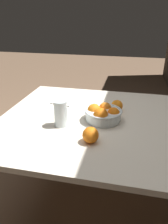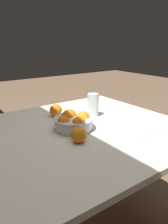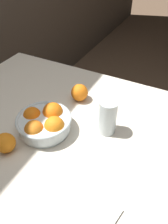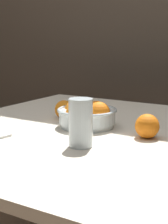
{
  "view_description": "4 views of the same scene",
  "coord_description": "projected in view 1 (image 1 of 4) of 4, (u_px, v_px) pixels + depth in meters",
  "views": [
    {
      "loc": [
        1.15,
        0.17,
        1.31
      ],
      "look_at": [
        0.06,
        -0.08,
        0.79
      ],
      "focal_mm": 35.0,
      "sensor_mm": 36.0,
      "label": 1
    },
    {
      "loc": [
        -0.92,
        0.62,
        1.18
      ],
      "look_at": [
        0.03,
        -0.06,
        0.8
      ],
      "focal_mm": 35.0,
      "sensor_mm": 36.0,
      "label": 2
    },
    {
      "loc": [
        -0.48,
        -0.4,
        1.36
      ],
      "look_at": [
        0.09,
        -0.11,
        0.81
      ],
      "focal_mm": 35.0,
      "sensor_mm": 36.0,
      "label": 3
    },
    {
      "loc": [
        0.71,
        -1.12,
        1.06
      ],
      "look_at": [
        0.05,
        -0.06,
        0.8
      ],
      "focal_mm": 60.0,
      "sensor_mm": 36.0,
      "label": 4
    }
  ],
  "objects": [
    {
      "name": "ground_plane",
      "position": [
        96.0,
        207.0,
        1.6
      ],
      "size": [
        12.0,
        12.0,
        0.0
      ],
      "primitive_type": "plane",
      "color": "brown"
    },
    {
      "name": "dining_table",
      "position": [
        98.0,
        130.0,
        1.33
      ],
      "size": [
        1.04,
        1.18,
        0.72
      ],
      "color": "beige",
      "rests_on": "ground_plane"
    },
    {
      "name": "fruit_bowl",
      "position": [
        103.0,
        114.0,
        1.27
      ],
      "size": [
        0.22,
        0.22,
        0.1
      ],
      "color": "silver",
      "rests_on": "dining_table"
    },
    {
      "name": "juice_glass",
      "position": [
        61.0,
        114.0,
        1.2
      ],
      "size": [
        0.07,
        0.07,
        0.15
      ],
      "color": "#F4A314",
      "rests_on": "dining_table"
    },
    {
      "name": "orange_loose_near_bowl",
      "position": [
        117.0,
        106.0,
        1.39
      ],
      "size": [
        0.07,
        0.07,
        0.07
      ],
      "primitive_type": "sphere",
      "color": "orange",
      "rests_on": "dining_table"
    },
    {
      "name": "orange_loose_front",
      "position": [
        90.0,
        135.0,
        1.06
      ],
      "size": [
        0.08,
        0.08,
        0.08
      ],
      "primitive_type": "sphere",
      "color": "orange",
      "rests_on": "dining_table"
    },
    {
      "name": "napkin",
      "position": [
        65.0,
        101.0,
        1.55
      ],
      "size": [
        0.19,
        0.18,
        0.01
      ],
      "primitive_type": "cube",
      "rotation": [
        0.0,
        0.0,
        -0.18
      ],
      "color": "white",
      "rests_on": "dining_table"
    }
  ]
}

